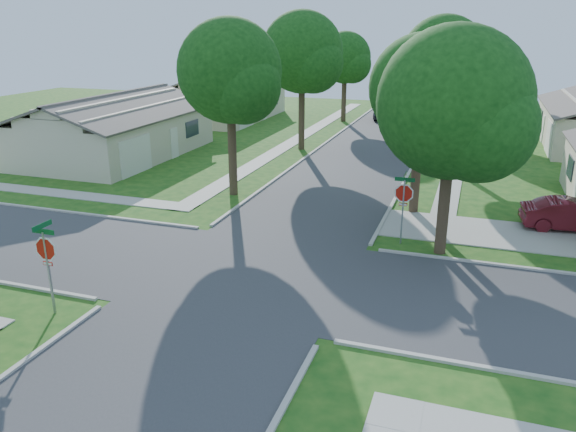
# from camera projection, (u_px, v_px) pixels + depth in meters

# --- Properties ---
(ground) EXTENTS (100.00, 100.00, 0.00)m
(ground) POSITION_uv_depth(u_px,v_px,m) (251.00, 273.00, 20.31)
(ground) COLOR #184B14
(ground) RESTS_ON ground
(road_ns) EXTENTS (7.00, 100.00, 0.02)m
(road_ns) POSITION_uv_depth(u_px,v_px,m) (251.00, 273.00, 20.31)
(road_ns) COLOR #333335
(road_ns) RESTS_ON ground
(sidewalk_ne) EXTENTS (1.20, 40.00, 0.04)m
(sidewalk_ne) POSITION_uv_depth(u_px,v_px,m) (460.00, 145.00, 41.75)
(sidewalk_ne) COLOR #9E9B91
(sidewalk_ne) RESTS_ON ground
(sidewalk_nw) EXTENTS (1.20, 40.00, 0.04)m
(sidewalk_nw) POSITION_uv_depth(u_px,v_px,m) (303.00, 135.00, 45.45)
(sidewalk_nw) COLOR #9E9B91
(sidewalk_nw) RESTS_ON ground
(driveway) EXTENTS (8.80, 3.60, 0.05)m
(driveway) POSITION_uv_depth(u_px,v_px,m) (483.00, 232.00, 24.26)
(driveway) COLOR #9E9B91
(driveway) RESTS_ON ground
(stop_sign_sw) EXTENTS (1.05, 0.80, 2.98)m
(stop_sign_sw) POSITION_uv_depth(u_px,v_px,m) (46.00, 253.00, 16.87)
(stop_sign_sw) COLOR gray
(stop_sign_sw) RESTS_ON ground
(stop_sign_ne) EXTENTS (1.05, 0.80, 2.98)m
(stop_sign_ne) POSITION_uv_depth(u_px,v_px,m) (404.00, 196.00, 22.44)
(stop_sign_ne) COLOR gray
(stop_sign_ne) RESTS_ON ground
(tree_e_near) EXTENTS (4.97, 4.80, 8.28)m
(tree_e_near) POSITION_uv_depth(u_px,v_px,m) (423.00, 93.00, 25.11)
(tree_e_near) COLOR #38281C
(tree_e_near) RESTS_ON ground
(tree_e_mid) EXTENTS (5.59, 5.40, 9.21)m
(tree_e_mid) POSITION_uv_depth(u_px,v_px,m) (444.00, 62.00, 35.67)
(tree_e_mid) COLOR #38281C
(tree_e_mid) RESTS_ON ground
(tree_e_far) EXTENTS (5.17, 5.00, 8.72)m
(tree_e_far) POSITION_uv_depth(u_px,v_px,m) (454.00, 56.00, 47.40)
(tree_e_far) COLOR #38281C
(tree_e_far) RESTS_ON ground
(tree_w_near) EXTENTS (5.38, 5.20, 8.97)m
(tree_w_near) POSITION_uv_depth(u_px,v_px,m) (231.00, 76.00, 27.81)
(tree_w_near) COLOR #38281C
(tree_w_near) RESTS_ON ground
(tree_w_mid) EXTENTS (5.80, 5.60, 9.56)m
(tree_w_mid) POSITION_uv_depth(u_px,v_px,m) (303.00, 56.00, 38.44)
(tree_w_mid) COLOR #38281C
(tree_w_mid) RESTS_ON ground
(tree_w_far) EXTENTS (4.76, 4.60, 8.04)m
(tree_w_far) POSITION_uv_depth(u_px,v_px,m) (346.00, 60.00, 50.41)
(tree_w_far) COLOR #38281C
(tree_w_far) RESTS_ON ground
(tree_ne_corner) EXTENTS (5.80, 5.60, 8.66)m
(tree_ne_corner) POSITION_uv_depth(u_px,v_px,m) (455.00, 110.00, 20.34)
(tree_ne_corner) COLOR #38281C
(tree_ne_corner) RESTS_ON ground
(house_nw_near) EXTENTS (8.42, 13.60, 4.23)m
(house_nw_near) POSITION_uv_depth(u_px,v_px,m) (117.00, 134.00, 38.11)
(house_nw_near) COLOR #BAAC93
(house_nw_near) RESTS_ON ground
(house_nw_far) EXTENTS (8.42, 13.60, 4.23)m
(house_nw_far) POSITION_uv_depth(u_px,v_px,m) (223.00, 102.00, 53.35)
(house_nw_far) COLOR #BAAC93
(house_nw_far) RESTS_ON ground
(car_driveway) EXTENTS (4.29, 1.92, 1.37)m
(car_driveway) POSITION_uv_depth(u_px,v_px,m) (572.00, 215.00, 24.39)
(car_driveway) COLOR #5B121B
(car_driveway) RESTS_ON ground
(car_curb_east) EXTENTS (1.93, 3.86, 1.26)m
(car_curb_east) POSITION_uv_depth(u_px,v_px,m) (401.00, 130.00, 44.53)
(car_curb_east) COLOR black
(car_curb_east) RESTS_ON ground
(car_curb_west) EXTENTS (2.64, 5.36, 1.50)m
(car_curb_west) POSITION_uv_depth(u_px,v_px,m) (386.00, 111.00, 53.22)
(car_curb_west) COLOR black
(car_curb_west) RESTS_ON ground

